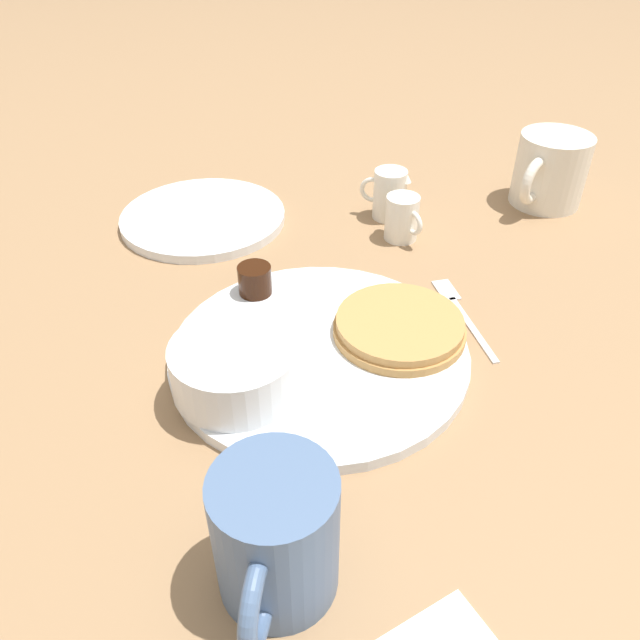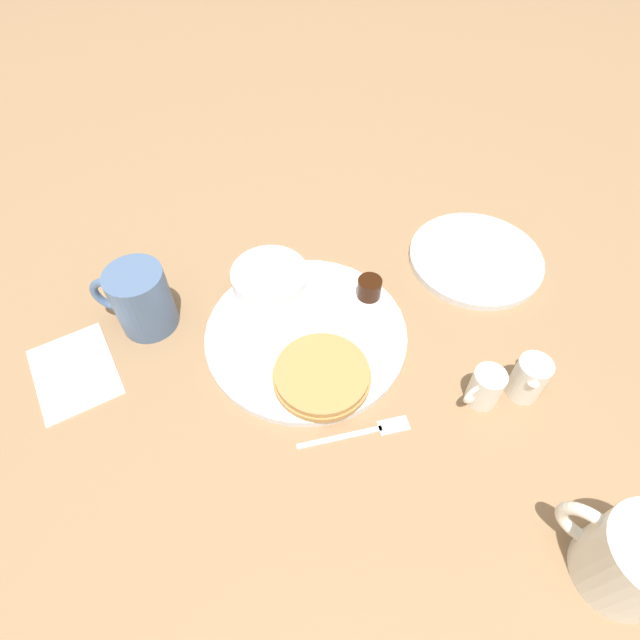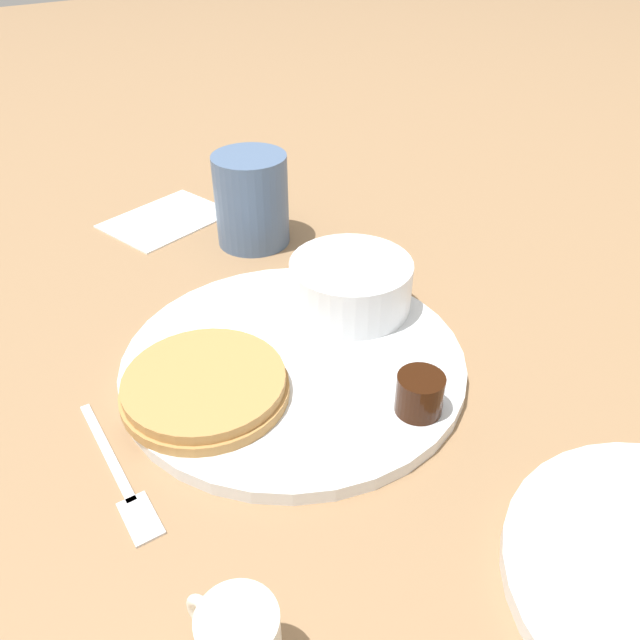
{
  "view_description": "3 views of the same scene",
  "coord_description": "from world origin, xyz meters",
  "px_view_note": "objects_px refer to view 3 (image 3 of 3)",
  "views": [
    {
      "loc": [
        0.12,
        0.44,
        0.4
      ],
      "look_at": [
        -0.01,
        -0.02,
        0.03
      ],
      "focal_mm": 35.0,
      "sensor_mm": 36.0,
      "label": 1
    },
    {
      "loc": [
        -0.42,
        0.1,
        0.58
      ],
      "look_at": [
        -0.01,
        -0.02,
        0.04
      ],
      "focal_mm": 28.0,
      "sensor_mm": 36.0,
      "label": 2
    },
    {
      "loc": [
        -0.22,
        -0.34,
        0.34
      ],
      "look_at": [
        0.02,
        -0.01,
        0.05
      ],
      "focal_mm": 35.0,
      "sensor_mm": 36.0,
      "label": 3
    }
  ],
  "objects_px": {
    "plate": "(294,361)",
    "bowl": "(351,283)",
    "coffee_mug": "(251,199)",
    "fork": "(123,482)"
  },
  "relations": [
    {
      "from": "coffee_mug",
      "to": "fork",
      "type": "height_order",
      "value": "coffee_mug"
    },
    {
      "from": "plate",
      "to": "bowl",
      "type": "relative_size",
      "value": 2.57
    },
    {
      "from": "plate",
      "to": "bowl",
      "type": "height_order",
      "value": "bowl"
    },
    {
      "from": "bowl",
      "to": "fork",
      "type": "relative_size",
      "value": 0.78
    },
    {
      "from": "bowl",
      "to": "coffee_mug",
      "type": "relative_size",
      "value": 1.01
    },
    {
      "from": "plate",
      "to": "fork",
      "type": "relative_size",
      "value": 2.0
    },
    {
      "from": "plate",
      "to": "coffee_mug",
      "type": "relative_size",
      "value": 2.6
    },
    {
      "from": "plate",
      "to": "bowl",
      "type": "xyz_separation_m",
      "value": [
        0.08,
        0.03,
        0.03
      ]
    },
    {
      "from": "coffee_mug",
      "to": "fork",
      "type": "bearing_deg",
      "value": -135.27
    },
    {
      "from": "coffee_mug",
      "to": "fork",
      "type": "xyz_separation_m",
      "value": [
        -0.25,
        -0.25,
        -0.05
      ]
    }
  ]
}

